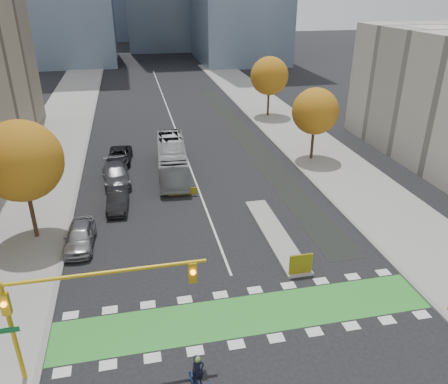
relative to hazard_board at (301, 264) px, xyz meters
name	(u,v)px	position (x,y,z in m)	size (l,w,h in m)	color
ground	(254,335)	(-4.00, -4.20, -0.80)	(300.00, 300.00, 0.00)	black
sidewalk_west	(35,190)	(-17.50, 15.80, -0.73)	(7.00, 120.00, 0.15)	gray
sidewalk_east	(334,165)	(9.50, 15.80, -0.73)	(7.00, 120.00, 0.15)	gray
curb_west	(78,186)	(-14.00, 15.80, -0.73)	(0.30, 120.00, 0.16)	gray
curb_east	(299,168)	(6.00, 15.80, -0.73)	(0.30, 120.00, 0.16)	gray
bike_crossing	(246,315)	(-4.00, -2.70, -0.79)	(20.00, 3.00, 0.01)	#2E8D2E
centre_line	(171,118)	(-4.00, 35.80, -0.80)	(0.15, 70.00, 0.01)	silver
bike_lane_paint	(246,138)	(3.50, 25.80, -0.80)	(2.50, 50.00, 0.01)	black
median_island	(275,233)	(0.00, 4.80, -0.72)	(1.60, 10.00, 0.16)	gray
hazard_board	(301,264)	(0.00, 0.00, 0.00)	(1.40, 0.12, 1.30)	yellow
tree_west	(21,161)	(-16.00, 7.80, 4.82)	(5.20, 5.20, 8.22)	#332114
tree_east_near	(315,111)	(8.00, 17.80, 4.06)	(4.40, 4.40, 7.08)	#332114
tree_east_far	(269,76)	(8.50, 33.80, 4.44)	(4.80, 4.80, 7.65)	#332114
traffic_signal_west	(73,299)	(-11.93, -4.71, 3.23)	(8.53, 0.56, 5.20)	#BF9914
cyclist	(198,381)	(-7.21, -6.93, -0.12)	(1.10, 1.86, 2.03)	navy
bus	(172,158)	(-5.77, 17.16, 0.66)	(2.45, 10.48, 2.92)	#9FA3A6
parked_car_a	(80,236)	(-13.00, 6.10, -0.04)	(1.80, 4.47, 1.52)	#949398
parked_car_b	(118,200)	(-10.60, 11.10, -0.10)	(1.48, 4.26, 1.40)	black
parked_car_c	(116,174)	(-10.75, 16.10, -0.01)	(2.22, 5.47, 1.59)	#46464A
parked_car_d	(119,156)	(-10.50, 21.10, -0.14)	(2.19, 4.75, 1.32)	black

